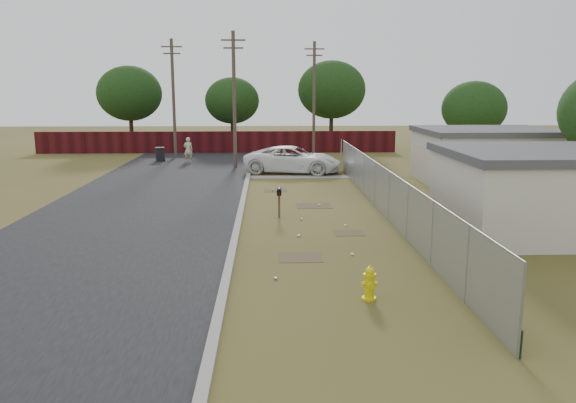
{
  "coord_description": "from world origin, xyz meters",
  "views": [
    {
      "loc": [
        -1.83,
        -22.1,
        5.26
      ],
      "look_at": [
        -1.06,
        -1.41,
        1.1
      ],
      "focal_mm": 35.0,
      "sensor_mm": 36.0,
      "label": 1
    }
  ],
  "objects_px": {
    "fire_hydrant": "(369,284)",
    "mailbox": "(279,194)",
    "trash_bin": "(160,154)",
    "pickup_truck": "(293,160)",
    "pedestrian": "(188,150)"
  },
  "relations": [
    {
      "from": "pickup_truck",
      "to": "trash_bin",
      "type": "xyz_separation_m",
      "value": [
        -9.57,
        6.21,
        -0.32
      ]
    },
    {
      "from": "fire_hydrant",
      "to": "pedestrian",
      "type": "bearing_deg",
      "value": 106.75
    },
    {
      "from": "fire_hydrant",
      "to": "mailbox",
      "type": "xyz_separation_m",
      "value": [
        -2.08,
        9.31,
        0.58
      ]
    },
    {
      "from": "mailbox",
      "to": "pickup_truck",
      "type": "xyz_separation_m",
      "value": [
        1.16,
        12.79,
        -0.15
      ]
    },
    {
      "from": "fire_hydrant",
      "to": "mailbox",
      "type": "relative_size",
      "value": 0.71
    },
    {
      "from": "fire_hydrant",
      "to": "pickup_truck",
      "type": "height_order",
      "value": "pickup_truck"
    },
    {
      "from": "fire_hydrant",
      "to": "trash_bin",
      "type": "distance_m",
      "value": 30.2
    },
    {
      "from": "mailbox",
      "to": "trash_bin",
      "type": "bearing_deg",
      "value": 113.87
    },
    {
      "from": "mailbox",
      "to": "pedestrian",
      "type": "height_order",
      "value": "pedestrian"
    },
    {
      "from": "fire_hydrant",
      "to": "pickup_truck",
      "type": "bearing_deg",
      "value": 92.39
    },
    {
      "from": "fire_hydrant",
      "to": "mailbox",
      "type": "bearing_deg",
      "value": 102.61
    },
    {
      "from": "pickup_truck",
      "to": "trash_bin",
      "type": "height_order",
      "value": "pickup_truck"
    },
    {
      "from": "fire_hydrant",
      "to": "mailbox",
      "type": "height_order",
      "value": "mailbox"
    },
    {
      "from": "pickup_truck",
      "to": "fire_hydrant",
      "type": "bearing_deg",
      "value": -165.83
    },
    {
      "from": "mailbox",
      "to": "trash_bin",
      "type": "relative_size",
      "value": 1.23
    }
  ]
}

